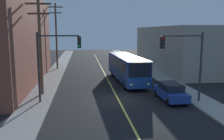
{
  "coord_description": "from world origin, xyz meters",
  "views": [
    {
      "loc": [
        -3.2,
        -21.24,
        6.26
      ],
      "look_at": [
        0.0,
        4.85,
        2.0
      ],
      "focal_mm": 38.83,
      "sensor_mm": 36.0,
      "label": 1
    }
  ],
  "objects": [
    {
      "name": "sidewalk_left",
      "position": [
        -7.25,
        10.0,
        0.07
      ],
      "size": [
        2.5,
        90.0,
        0.15
      ],
      "primitive_type": "cube",
      "color": "gray",
      "rests_on": "ground"
    },
    {
      "name": "sidewalk_right",
      "position": [
        7.25,
        10.0,
        0.07
      ],
      "size": [
        2.5,
        90.0,
        0.15
      ],
      "primitive_type": "cube",
      "color": "gray",
      "rests_on": "ground"
    },
    {
      "name": "traffic_signal_right_corner",
      "position": [
        5.41,
        -1.63,
        4.3
      ],
      "size": [
        3.75,
        0.48,
        6.0
      ],
      "color": "#2D2D33",
      "rests_on": "sidewalk_right"
    },
    {
      "name": "utility_pole_near",
      "position": [
        -7.19,
        2.56,
        5.24
      ],
      "size": [
        2.4,
        0.28,
        9.2
      ],
      "color": "brown",
      "rests_on": "sidewalk_left"
    },
    {
      "name": "parked_car_blue",
      "position": [
        4.64,
        -0.8,
        0.84
      ],
      "size": [
        1.94,
        4.45,
        1.62
      ],
      "color": "navy",
      "rests_on": "ground"
    },
    {
      "name": "traffic_signal_left_corner",
      "position": [
        -5.41,
        -0.2,
        4.3
      ],
      "size": [
        3.75,
        0.48,
        6.0
      ],
      "color": "#2D2D33",
      "rests_on": "sidewalk_left"
    },
    {
      "name": "building_right_warehouse",
      "position": [
        14.49,
        17.88,
        3.47
      ],
      "size": [
        12.0,
        24.0,
        6.94
      ],
      "color": "gray",
      "rests_on": "ground"
    },
    {
      "name": "utility_pole_mid",
      "position": [
        -7.33,
        18.97,
        5.88
      ],
      "size": [
        2.4,
        0.28,
        10.44
      ],
      "color": "brown",
      "rests_on": "sidewalk_left"
    },
    {
      "name": "ground_plane",
      "position": [
        0.0,
        0.0,
        0.0
      ],
      "size": [
        120.0,
        120.0,
        0.0
      ],
      "primitive_type": "plane",
      "color": "black"
    },
    {
      "name": "lane_stripe_center",
      "position": [
        0.0,
        15.0,
        0.01
      ],
      "size": [
        0.16,
        60.0,
        0.01
      ],
      "primitive_type": "cube",
      "color": "#D8CC4C",
      "rests_on": "ground"
    },
    {
      "name": "city_bus",
      "position": [
        2.2,
        8.07,
        1.82
      ],
      "size": [
        3.14,
        12.25,
        3.2
      ],
      "color": "navy",
      "rests_on": "ground"
    }
  ]
}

